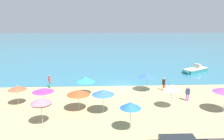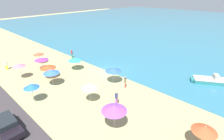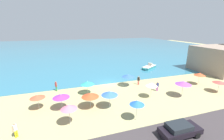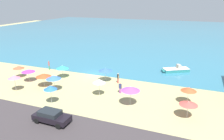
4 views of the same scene
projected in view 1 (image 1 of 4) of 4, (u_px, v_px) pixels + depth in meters
name	position (u px, v px, depth m)	size (l,w,h in m)	color
ground_plane	(121.00, 86.00, 30.39)	(160.00, 160.00, 0.00)	tan
sea	(109.00, 43.00, 83.82)	(150.00, 110.00, 0.05)	teal
beach_umbrella_0	(86.00, 80.00, 26.51)	(2.22, 2.22, 2.27)	#B2B2B7
beach_umbrella_1	(103.00, 92.00, 21.26)	(2.23, 2.23, 2.53)	#B2B2B7
beach_umbrella_2	(78.00, 92.00, 21.99)	(2.37, 2.37, 2.26)	#B2B2B7
beach_umbrella_3	(130.00, 105.00, 17.72)	(1.75, 1.75, 2.65)	#B2B2B7
beach_umbrella_6	(17.00, 88.00, 23.47)	(1.94, 1.94, 2.18)	#B2B2B7
beach_umbrella_7	(43.00, 90.00, 22.66)	(2.22, 2.22, 2.20)	#B2B2B7
beach_umbrella_8	(41.00, 101.00, 18.87)	(1.85, 1.85, 2.57)	#B2B2B7
beach_umbrella_10	(172.00, 87.00, 22.40)	(1.82, 1.82, 2.61)	#B2B2B7
beach_umbrella_11	(147.00, 76.00, 27.86)	(2.37, 2.37, 2.35)	#B2B2B7
bather_0	(164.00, 83.00, 28.20)	(0.43, 0.43, 1.74)	#E84443
bather_2	(188.00, 93.00, 24.69)	(0.56, 0.27, 1.70)	#AB50A7
bather_3	(50.00, 81.00, 29.23)	(0.38, 0.49, 1.81)	#429D50
skiff_nearshore	(195.00, 70.00, 37.99)	(5.20, 4.06, 1.37)	teal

